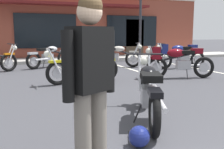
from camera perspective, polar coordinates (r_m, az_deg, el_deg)
ground_plane at (r=5.20m, az=-0.99°, el=-6.09°), size 80.00×80.00×0.00m
sidewalk_kerb at (r=12.97m, az=-13.21°, el=3.03°), size 22.00×1.80×0.14m
brick_storefront_building at (r=16.57m, az=-15.16°, el=10.11°), size 17.84×6.34×3.56m
painted_stall_lines at (r=9.45m, az=-10.24°, el=0.60°), size 9.96×4.80×0.01m
motorcycle_foreground_classic at (r=4.16m, az=7.93°, el=-3.42°), size 1.11×1.99×0.98m
motorcycle_red_sportbike at (r=10.66m, az=0.84°, el=4.16°), size 1.80×1.46×0.98m
motorcycle_black_cruiser at (r=10.42m, az=14.17°, el=4.14°), size 2.11×0.66×0.98m
motorcycle_silver_naked at (r=10.75m, az=-13.21°, el=3.96°), size 1.92×1.27×0.98m
motorcycle_green_cafe_racer at (r=7.21m, az=-6.28°, el=1.82°), size 2.11×0.67×0.98m
motorcycle_orange_scrambler at (r=8.15m, az=13.78°, el=2.90°), size 2.05×0.93×0.98m
person_by_back_row at (r=2.33m, az=-4.68°, el=-0.83°), size 0.58×0.40×1.68m
helmet_on_pavement at (r=3.25m, az=5.85°, el=-13.09°), size 0.26×0.26×0.26m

